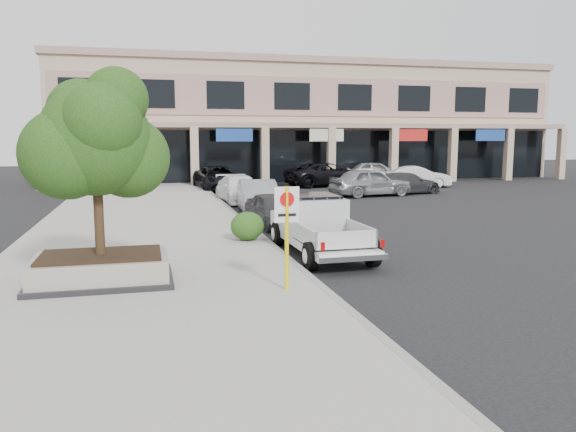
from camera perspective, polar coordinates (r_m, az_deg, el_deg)
The scene contains 19 objects.
ground at distance 14.04m, azimuth 8.66°, elevation -6.51°, with size 120.00×120.00×0.00m, color black.
sidewalk at distance 18.82m, azimuth -14.51°, elevation -2.70°, with size 8.00×52.00×0.15m, color gray.
curb at distance 19.19m, azimuth -2.63°, elevation -2.24°, with size 0.20×52.00×0.15m, color gray.
strip_mall at distance 48.32m, azimuth 1.80°, elevation 9.57°, with size 40.55×12.43×9.50m.
planter at distance 13.75m, azimuth -18.43°, elevation -5.11°, with size 3.20×2.20×0.68m.
planter_tree at distance 13.56m, azimuth -18.37°, elevation 7.25°, with size 2.90×2.55×4.00m.
no_parking_sign at distance 12.21m, azimuth -0.12°, elevation -0.79°, with size 0.55×0.09×2.30m.
hedge at distance 18.33m, azimuth -4.16°, elevation -1.03°, with size 1.10×0.99×0.94m, color #1D4112.
pickup_truck at distance 16.71m, azimuth 3.31°, elevation -1.06°, with size 2.03×5.47×1.72m, color silver, non-canonical shape.
curb_car_a at distance 21.98m, azimuth -1.42°, elevation 0.64°, with size 1.57×3.90×1.33m, color #313336.
curb_car_b at distance 25.72m, azimuth -3.04°, elevation 1.95°, with size 1.62×4.64×1.53m, color gray.
curb_car_c at distance 30.22m, azimuth -4.90°, elevation 2.75°, with size 1.98×4.88×1.42m, color white.
curb_car_d at distance 37.36m, azimuth -7.07°, elevation 3.86°, with size 2.62×5.67×1.58m, color black.
lot_car_a at distance 33.51m, azimuth 8.36°, elevation 3.43°, with size 1.98×4.91×1.67m, color gray.
lot_car_b at distance 38.23m, azimuth 8.68°, elevation 3.75°, with size 1.43×4.09×1.35m, color silver.
lot_car_c at distance 35.29m, azimuth 11.93°, elevation 3.29°, with size 1.86×4.56×1.32m, color #2F3134.
lot_car_d at distance 39.94m, azimuth 4.03°, elevation 4.24°, with size 2.78×6.03×1.68m, color black.
lot_car_e at distance 43.44m, azimuth 8.95°, elevation 4.45°, with size 1.94×4.81×1.64m, color #AEB0B6.
lot_car_f at distance 40.20m, azimuth 13.07°, elevation 3.92°, with size 1.53×4.40×1.45m, color silver.
Camera 1 is at (-5.34, -12.50, 3.52)m, focal length 35.00 mm.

